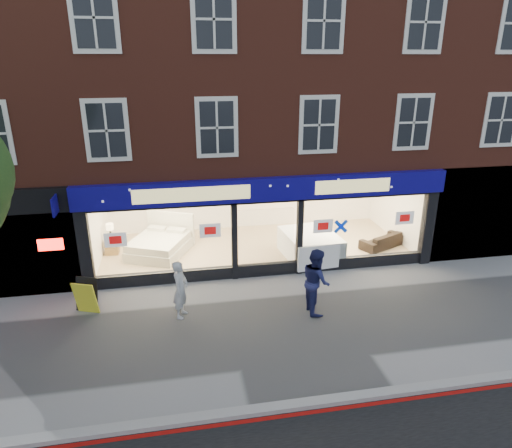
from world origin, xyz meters
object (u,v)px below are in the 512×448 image
object	(u,v)px
mattress_stack	(310,245)
pedestrian_blue	(316,281)
display_bed	(160,244)
sofa	(382,240)
a_board	(86,296)
pedestrian_grey	(181,289)

from	to	relation	value
mattress_stack	pedestrian_blue	bearing A→B (deg)	-104.41
pedestrian_blue	mattress_stack	bearing A→B (deg)	-15.29
display_bed	sofa	world-z (taller)	display_bed
display_bed	a_board	size ratio (longest dim) A/B	2.74
display_bed	mattress_stack	bearing A→B (deg)	10.43
a_board	display_bed	bearing A→B (deg)	82.00
sofa	pedestrian_grey	world-z (taller)	pedestrian_grey
display_bed	a_board	distance (m)	4.07
display_bed	sofa	size ratio (longest dim) A/B	1.51
mattress_stack	sofa	distance (m)	2.91
a_board	pedestrian_grey	bearing A→B (deg)	6.30
display_bed	sofa	bearing A→B (deg)	18.09
display_bed	a_board	world-z (taller)	display_bed
mattress_stack	pedestrian_grey	xyz separation A→B (m)	(-4.52, -2.94, 0.29)
display_bed	mattress_stack	xyz separation A→B (m)	(5.13, -1.28, 0.08)
sofa	pedestrian_blue	distance (m)	5.31
a_board	pedestrian_blue	distance (m)	6.33
sofa	a_board	world-z (taller)	a_board
mattress_stack	a_board	bearing A→B (deg)	-162.14
pedestrian_grey	pedestrian_blue	size ratio (longest dim) A/B	0.88
pedestrian_grey	pedestrian_blue	bearing A→B (deg)	-74.04
a_board	pedestrian_grey	distance (m)	2.67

